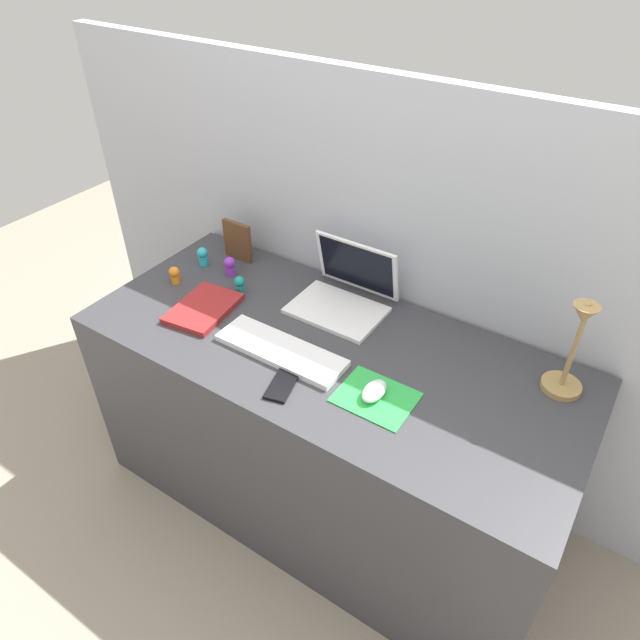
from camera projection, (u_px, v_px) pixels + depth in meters
ground_plane at (326, 494)px, 2.20m from camera, size 6.00×6.00×0.00m
back_wall at (386, 291)px, 2.01m from camera, size 2.76×0.05×1.45m
desk at (327, 429)px, 1.97m from camera, size 1.56×0.68×0.74m
laptop at (346, 290)px, 1.89m from camera, size 0.30×0.26×0.21m
keyboard at (281, 350)px, 1.72m from camera, size 0.41×0.13×0.02m
mousepad at (376, 397)px, 1.57m from camera, size 0.21×0.17×0.00m
mouse at (374, 391)px, 1.56m from camera, size 0.06×0.10×0.03m
cell_phone at (282, 385)px, 1.61m from camera, size 0.09×0.14×0.01m
desk_lamp at (572, 352)px, 1.48m from camera, size 0.11×0.16×0.34m
notebook_pad at (204, 308)px, 1.88m from camera, size 0.20×0.26×0.02m
picture_frame at (238, 241)px, 2.11m from camera, size 0.12×0.02×0.15m
toy_figurine_teal at (240, 284)px, 1.96m from camera, size 0.04×0.04×0.06m
toy_figurine_purple at (230, 266)px, 2.04m from camera, size 0.04×0.04×0.07m
toy_figurine_orange at (175, 274)px, 2.01m from camera, size 0.04×0.04×0.06m
toy_figurine_cyan at (203, 256)px, 2.10m from camera, size 0.04×0.04×0.07m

